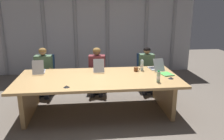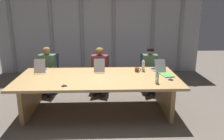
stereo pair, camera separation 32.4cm
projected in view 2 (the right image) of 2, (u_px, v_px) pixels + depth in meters
name	position (u px, v px, depth m)	size (l,w,h in m)	color
ground_plane	(98.00, 110.00, 4.83)	(12.93, 12.93, 0.00)	#6B6056
conference_table	(98.00, 84.00, 4.67)	(3.27, 1.49, 0.74)	tan
curtain_backdrop	(99.00, 24.00, 7.21)	(6.46, 0.17, 3.18)	#B2B2B7
laptop_left_end	(41.00, 69.00, 5.00)	(0.27, 0.45, 0.30)	#BCBCC1
laptop_left_mid	(99.00, 68.00, 5.05)	(0.24, 0.41, 0.30)	#A8ADB7
laptop_center	(158.00, 68.00, 5.08)	(0.29, 0.48, 0.28)	#A8ADB7
office_chair_left_end	(49.00, 78.00, 5.86)	(0.60, 0.60, 0.95)	navy
office_chair_left_mid	(100.00, 78.00, 5.91)	(0.60, 0.60, 0.89)	#511E19
office_chair_center	(149.00, 77.00, 5.96)	(0.60, 0.60, 0.92)	navy
person_left_end	(47.00, 68.00, 5.63)	(0.44, 0.56, 1.16)	#4C6B4C
person_left_mid	(99.00, 68.00, 5.68)	(0.45, 0.57, 1.14)	brown
person_center	(150.00, 68.00, 5.72)	(0.38, 0.55, 1.13)	#4C6B4C
water_bottle_primary	(143.00, 66.00, 5.03)	(0.07, 0.07, 0.24)	silver
water_bottle_secondary	(157.00, 78.00, 4.23)	(0.07, 0.07, 0.23)	#ADD1B2
coffee_mug_near	(137.00, 70.00, 4.99)	(0.14, 0.09, 0.09)	brown
conference_mic_left_side	(171.00, 79.00, 4.43)	(0.11, 0.11, 0.04)	black
conference_mic_middle	(64.00, 85.00, 4.09)	(0.11, 0.11, 0.04)	black
spiral_notepad	(167.00, 75.00, 4.71)	(0.28, 0.34, 0.03)	#4CB74C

